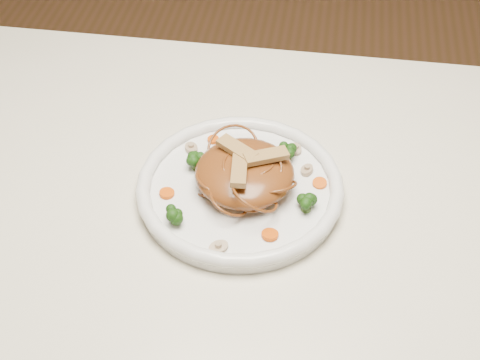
# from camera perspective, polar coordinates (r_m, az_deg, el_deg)

# --- Properties ---
(table) EXTENTS (1.20, 0.80, 0.75)m
(table) POSITION_cam_1_polar(r_m,az_deg,el_deg) (1.00, 1.16, -6.71)
(table) COLOR beige
(table) RESTS_ON ground
(plate) EXTENTS (0.38, 0.38, 0.02)m
(plate) POSITION_cam_1_polar(r_m,az_deg,el_deg) (0.95, 0.00, -0.95)
(plate) COLOR white
(plate) RESTS_ON table
(noodle_mound) EXTENTS (0.16, 0.16, 0.04)m
(noodle_mound) POSITION_cam_1_polar(r_m,az_deg,el_deg) (0.93, 0.39, 0.62)
(noodle_mound) COLOR brown
(noodle_mound) RESTS_ON plate
(chicken_a) EXTENTS (0.06, 0.05, 0.01)m
(chicken_a) POSITION_cam_1_polar(r_m,az_deg,el_deg) (0.91, 2.20, 2.01)
(chicken_a) COLOR tan
(chicken_a) RESTS_ON noodle_mound
(chicken_b) EXTENTS (0.06, 0.05, 0.01)m
(chicken_b) POSITION_cam_1_polar(r_m,az_deg,el_deg) (0.92, -0.24, 2.61)
(chicken_b) COLOR tan
(chicken_b) RESTS_ON noodle_mound
(chicken_c) EXTENTS (0.03, 0.06, 0.01)m
(chicken_c) POSITION_cam_1_polar(r_m,az_deg,el_deg) (0.89, -0.07, 0.82)
(chicken_c) COLOR tan
(chicken_c) RESTS_ON noodle_mound
(broccoli_0) EXTENTS (0.04, 0.04, 0.03)m
(broccoli_0) POSITION_cam_1_polar(r_m,az_deg,el_deg) (0.97, 3.95, 2.44)
(broccoli_0) COLOR #1D460E
(broccoli_0) RESTS_ON plate
(broccoli_1) EXTENTS (0.03, 0.03, 0.03)m
(broccoli_1) POSITION_cam_1_polar(r_m,az_deg,el_deg) (0.96, -3.70, 1.75)
(broccoli_1) COLOR #1D460E
(broccoli_1) RESTS_ON plate
(broccoli_2) EXTENTS (0.02, 0.02, 0.03)m
(broccoli_2) POSITION_cam_1_polar(r_m,az_deg,el_deg) (0.89, -5.42, -2.92)
(broccoli_2) COLOR #1D460E
(broccoli_2) RESTS_ON plate
(broccoli_3) EXTENTS (0.03, 0.03, 0.03)m
(broccoli_3) POSITION_cam_1_polar(r_m,az_deg,el_deg) (0.91, 5.60, -1.91)
(broccoli_3) COLOR #1D460E
(broccoli_3) RESTS_ON plate
(carrot_0) EXTENTS (0.02, 0.02, 0.00)m
(carrot_0) POSITION_cam_1_polar(r_m,az_deg,el_deg) (0.98, 2.93, 1.86)
(carrot_0) COLOR #D55107
(carrot_0) RESTS_ON plate
(carrot_1) EXTENTS (0.03, 0.03, 0.00)m
(carrot_1) POSITION_cam_1_polar(r_m,az_deg,el_deg) (0.94, -6.14, -1.11)
(carrot_1) COLOR #D55107
(carrot_1) RESTS_ON plate
(carrot_2) EXTENTS (0.02, 0.02, 0.00)m
(carrot_2) POSITION_cam_1_polar(r_m,az_deg,el_deg) (0.95, 6.69, -0.28)
(carrot_2) COLOR #D55107
(carrot_2) RESTS_ON plate
(carrot_3) EXTENTS (0.02, 0.02, 0.00)m
(carrot_3) POSITION_cam_1_polar(r_m,az_deg,el_deg) (1.01, -2.26, 3.40)
(carrot_3) COLOR #D55107
(carrot_3) RESTS_ON plate
(carrot_4) EXTENTS (0.03, 0.03, 0.00)m
(carrot_4) POSITION_cam_1_polar(r_m,az_deg,el_deg) (0.88, 2.52, -4.59)
(carrot_4) COLOR #D55107
(carrot_4) RESTS_ON plate
(mushroom_0) EXTENTS (0.04, 0.04, 0.01)m
(mushroom_0) POSITION_cam_1_polar(r_m,az_deg,el_deg) (0.87, -1.82, -5.66)
(mushroom_0) COLOR #BAAC8B
(mushroom_0) RESTS_ON plate
(mushroom_1) EXTENTS (0.03, 0.03, 0.01)m
(mushroom_1) POSITION_cam_1_polar(r_m,az_deg,el_deg) (0.97, 5.62, 0.83)
(mushroom_1) COLOR #BAAC8B
(mushroom_1) RESTS_ON plate
(mushroom_2) EXTENTS (0.03, 0.03, 0.01)m
(mushroom_2) POSITION_cam_1_polar(r_m,az_deg,el_deg) (1.00, -4.11, 2.69)
(mushroom_2) COLOR #BAAC8B
(mushroom_2) RESTS_ON plate
(mushroom_3) EXTENTS (0.03, 0.03, 0.01)m
(mushroom_3) POSITION_cam_1_polar(r_m,az_deg,el_deg) (1.00, 4.71, 2.57)
(mushroom_3) COLOR #BAAC8B
(mushroom_3) RESTS_ON plate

